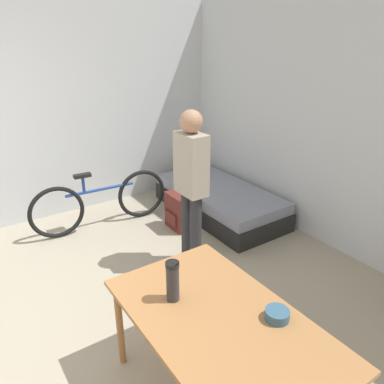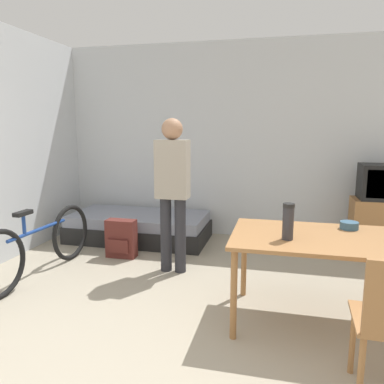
{
  "view_description": "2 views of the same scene",
  "coord_description": "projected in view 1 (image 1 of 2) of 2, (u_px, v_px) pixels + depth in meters",
  "views": [
    {
      "loc": [
        2.47,
        0.07,
        2.29
      ],
      "look_at": [
        -0.13,
        1.83,
        0.94
      ],
      "focal_mm": 35.0,
      "sensor_mm": 36.0,
      "label": 1
    },
    {
      "loc": [
        0.75,
        -1.75,
        1.56
      ],
      "look_at": [
        -0.11,
        1.83,
        0.91
      ],
      "focal_mm": 35.0,
      "sensor_mm": 36.0,
      "label": 2
    }
  ],
  "objects": [
    {
      "name": "wall_left",
      "position": [
        91.0,
        109.0,
        4.92
      ],
      "size": [
        0.06,
        4.49,
        2.7
      ],
      "color": "silver",
      "rests_on": "ground_plane"
    },
    {
      "name": "wall_back",
      "position": [
        329.0,
        126.0,
        4.03
      ],
      "size": [
        5.68,
        0.06,
        2.7
      ],
      "color": "silver",
      "rests_on": "ground_plane"
    },
    {
      "name": "dining_table",
      "position": [
        221.0,
        328.0,
        2.24
      ],
      "size": [
        1.48,
        0.87,
        0.72
      ],
      "color": "#9E6B3D",
      "rests_on": "ground_plane"
    },
    {
      "name": "backpack",
      "position": [
        177.0,
        212.0,
        4.64
      ],
      "size": [
        0.36,
        0.19,
        0.46
      ],
      "color": "#56231E",
      "rests_on": "ground_plane"
    },
    {
      "name": "bicycle",
      "position": [
        101.0,
        202.0,
        4.65
      ],
      "size": [
        0.15,
        1.74,
        0.74
      ],
      "color": "black",
      "rests_on": "ground_plane"
    },
    {
      "name": "person_standing",
      "position": [
        191.0,
        180.0,
        3.66
      ],
      "size": [
        0.34,
        0.22,
        1.64
      ],
      "color": "#28282D",
      "rests_on": "ground_plane"
    },
    {
      "name": "daybed",
      "position": [
        219.0,
        201.0,
        5.06
      ],
      "size": [
        1.89,
        0.91,
        0.37
      ],
      "color": "black",
      "rests_on": "ground_plane"
    },
    {
      "name": "thermos_flask",
      "position": [
        173.0,
        279.0,
        2.32
      ],
      "size": [
        0.09,
        0.09,
        0.28
      ],
      "color": "#2D2D33",
      "rests_on": "dining_table"
    },
    {
      "name": "mate_bowl",
      "position": [
        277.0,
        315.0,
        2.21
      ],
      "size": [
        0.15,
        0.15,
        0.06
      ],
      "color": "#335670",
      "rests_on": "dining_table"
    }
  ]
}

